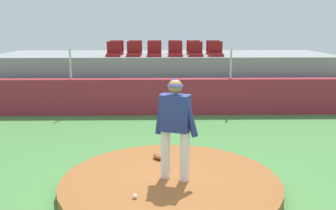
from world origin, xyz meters
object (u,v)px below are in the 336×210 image
at_px(stadium_chair_5, 216,52).
at_px(stadium_chair_9, 175,50).
at_px(stadium_chair_7, 135,50).
at_px(stadium_chair_4, 196,52).
at_px(stadium_chair_0, 114,52).
at_px(stadium_chair_8, 155,50).
at_px(stadium_chair_3, 175,52).
at_px(stadium_chair_11, 213,50).
at_px(baseball, 135,196).
at_px(stadium_chair_2, 154,52).
at_px(stadium_chair_1, 134,52).
at_px(fielding_glove, 159,156).
at_px(stadium_chair_10, 193,50).
at_px(pitcher, 175,121).
at_px(stadium_chair_6, 117,50).

relative_size(stadium_chair_5, stadium_chair_9, 1.00).
bearing_deg(stadium_chair_7, stadium_chair_4, 157.46).
distance_m(stadium_chair_0, stadium_chair_8, 1.63).
relative_size(stadium_chair_3, stadium_chair_11, 1.00).
distance_m(baseball, stadium_chair_2, 7.59).
height_order(stadium_chair_8, stadium_chair_11, same).
relative_size(stadium_chair_0, stadium_chair_1, 1.00).
relative_size(fielding_glove, stadium_chair_10, 0.60).
distance_m(stadium_chair_2, stadium_chair_9, 1.19).
bearing_deg(stadium_chair_8, fielding_glove, 91.61).
distance_m(baseball, stadium_chair_4, 7.78).
xyz_separation_m(stadium_chair_1, stadium_chair_10, (2.10, 0.89, 0.00)).
xyz_separation_m(pitcher, stadium_chair_11, (1.67, 7.56, 0.70)).
xyz_separation_m(stadium_chair_2, stadium_chair_7, (-0.71, 0.90, 0.00)).
relative_size(baseball, stadium_chair_4, 0.15).
xyz_separation_m(stadium_chair_6, stadium_chair_9, (2.11, 0.02, 0.00)).
distance_m(stadium_chair_2, stadium_chair_11, 2.31).
height_order(stadium_chair_1, stadium_chair_5, same).
bearing_deg(pitcher, stadium_chair_4, 102.47).
distance_m(pitcher, stadium_chair_8, 7.60).
bearing_deg(stadium_chair_4, stadium_chair_1, -0.47).
relative_size(stadium_chair_5, stadium_chair_8, 1.00).
bearing_deg(stadium_chair_5, stadium_chair_4, 1.20).
height_order(stadium_chair_0, stadium_chair_6, same).
bearing_deg(stadium_chair_3, stadium_chair_4, -179.83).
xyz_separation_m(stadium_chair_3, stadium_chair_7, (-1.42, 0.88, 0.00)).
xyz_separation_m(stadium_chair_3, stadium_chair_5, (1.38, 0.02, 0.00)).
xyz_separation_m(stadium_chair_2, stadium_chair_8, (-0.01, 0.91, 0.00)).
distance_m(pitcher, stadium_chair_11, 7.77).
bearing_deg(baseball, pitcher, 49.08).
bearing_deg(stadium_chair_6, stadium_chair_9, -179.47).
height_order(pitcher, stadium_chair_8, stadium_chair_8).
distance_m(baseball, stadium_chair_6, 8.57).
relative_size(stadium_chair_2, stadium_chair_3, 1.00).
bearing_deg(stadium_chair_5, pitcher, 76.24).
bearing_deg(stadium_chair_11, stadium_chair_3, 32.18).
xyz_separation_m(stadium_chair_4, stadium_chair_9, (-0.67, 0.91, 0.00)).
height_order(pitcher, stadium_chair_3, stadium_chair_3).
distance_m(stadium_chair_3, stadium_chair_4, 0.69).
height_order(fielding_glove, stadium_chair_10, stadium_chair_10).
relative_size(pitcher, stadium_chair_3, 3.57).
xyz_separation_m(stadium_chair_0, stadium_chair_4, (2.79, -0.01, 0.00)).
height_order(stadium_chair_4, stadium_chair_6, same).
relative_size(baseball, stadium_chair_10, 0.15).
relative_size(stadium_chair_3, stadium_chair_6, 1.00).
relative_size(stadium_chair_1, stadium_chair_10, 1.00).
bearing_deg(stadium_chair_6, stadium_chair_3, 157.00).
height_order(stadium_chair_1, stadium_chair_6, same).
relative_size(stadium_chair_7, stadium_chair_10, 1.00).
xyz_separation_m(pitcher, stadium_chair_9, (0.28, 7.58, 0.70)).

